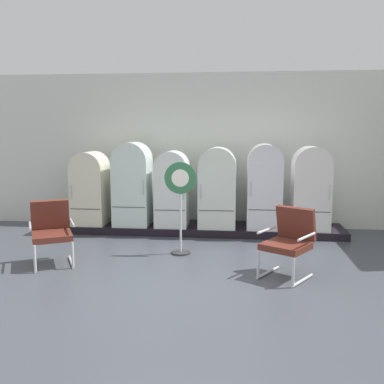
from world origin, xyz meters
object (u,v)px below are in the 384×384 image
object	(u,v)px
refrigerator_4	(264,184)
sign_stand	(181,206)
refrigerator_2	(172,187)
refrigerator_0	(90,186)
refrigerator_1	(132,181)
refrigerator_5	(311,186)
armchair_right	(289,239)
armchair_left	(51,229)
refrigerator_3	(217,185)

from	to	relation	value
refrigerator_4	sign_stand	bearing A→B (deg)	-134.75
refrigerator_2	sign_stand	size ratio (longest dim) A/B	0.97
refrigerator_0	refrigerator_1	size ratio (longest dim) A/B	0.89
refrigerator_5	armchair_right	size ratio (longest dim) A/B	1.64
refrigerator_2	refrigerator_4	xyz separation A→B (m)	(1.79, 0.03, 0.08)
refrigerator_0	refrigerator_1	xyz separation A→B (m)	(0.87, 0.01, 0.10)
refrigerator_1	refrigerator_4	xyz separation A→B (m)	(2.59, -0.00, -0.01)
armchair_left	sign_stand	size ratio (longest dim) A/B	0.63
refrigerator_0	refrigerator_4	bearing A→B (deg)	0.08
refrigerator_0	armchair_right	world-z (taller)	refrigerator_0
refrigerator_5	armchair_left	distance (m)	4.73
refrigerator_0	armchair_right	size ratio (longest dim) A/B	1.51
refrigerator_0	refrigerator_4	xyz separation A→B (m)	(3.46, 0.01, 0.09)
armchair_left	refrigerator_4	bearing A→B (deg)	33.06
armchair_right	refrigerator_0	bearing A→B (deg)	147.29
refrigerator_1	armchair_right	world-z (taller)	refrigerator_1
refrigerator_1	sign_stand	distance (m)	1.87
refrigerator_1	refrigerator_2	bearing A→B (deg)	-2.50
refrigerator_1	refrigerator_5	distance (m)	3.46
refrigerator_0	armchair_right	xyz separation A→B (m)	(3.67, -2.36, -0.38)
refrigerator_1	sign_stand	xyz separation A→B (m)	(1.16, -1.45, -0.22)
armchair_left	sign_stand	distance (m)	2.04
refrigerator_3	armchair_right	world-z (taller)	refrigerator_3
refrigerator_5	sign_stand	world-z (taller)	refrigerator_5
refrigerator_3	refrigerator_4	distance (m)	0.90
refrigerator_1	refrigerator_2	size ratio (longest dim) A/B	1.11
refrigerator_1	refrigerator_4	size ratio (longest dim) A/B	1.01
refrigerator_2	armchair_left	size ratio (longest dim) A/B	1.53
refrigerator_2	armchair_left	distance (m)	2.66
refrigerator_2	armchair_left	world-z (taller)	refrigerator_2
refrigerator_2	armchair_right	size ratio (longest dim) A/B	1.53
refrigerator_0	refrigerator_3	xyz separation A→B (m)	(2.56, 0.01, 0.05)
refrigerator_0	refrigerator_2	world-z (taller)	refrigerator_2
refrigerator_0	refrigerator_5	bearing A→B (deg)	-0.51
refrigerator_2	sign_stand	distance (m)	1.46
refrigerator_3	refrigerator_5	size ratio (longest dim) A/B	0.98
refrigerator_3	refrigerator_1	bearing A→B (deg)	-179.94
refrigerator_3	refrigerator_4	world-z (taller)	refrigerator_4
refrigerator_4	armchair_right	distance (m)	2.42
refrigerator_0	refrigerator_2	size ratio (longest dim) A/B	0.98
refrigerator_0	refrigerator_5	distance (m)	4.33
refrigerator_0	refrigerator_1	world-z (taller)	refrigerator_1
sign_stand	armchair_right	bearing A→B (deg)	-29.04
refrigerator_3	refrigerator_5	xyz separation A→B (m)	(1.77, -0.05, 0.02)
refrigerator_2	refrigerator_3	bearing A→B (deg)	2.36
refrigerator_0	refrigerator_2	distance (m)	1.67
refrigerator_4	sign_stand	xyz separation A→B (m)	(-1.44, -1.45, -0.21)
refrigerator_5	armchair_left	size ratio (longest dim) A/B	1.64
refrigerator_3	refrigerator_4	bearing A→B (deg)	-0.25
refrigerator_3	sign_stand	bearing A→B (deg)	-110.17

